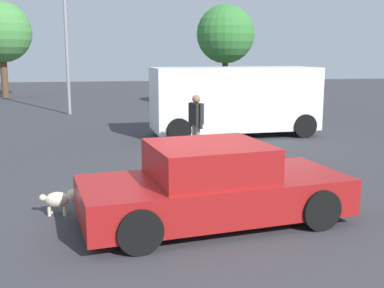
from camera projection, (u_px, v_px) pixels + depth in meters
The scene contains 8 objects.
ground_plane at pixel (194, 219), 7.82m from camera, with size 80.00×80.00×0.00m, color #38383D.
sedan_foreground at pixel (213, 186), 7.60m from camera, with size 4.43×2.39×1.28m.
dog at pixel (61, 199), 8.01m from camera, with size 0.67×0.30×0.43m.
van_white at pixel (234, 99), 15.60m from camera, with size 5.42×2.37×2.22m.
pedestrian at pixel (196, 119), 12.85m from camera, with size 0.37×0.54×1.58m.
light_post_near at pixel (65, 3), 20.41m from camera, with size 0.44×0.44×7.15m.
tree_back_left at pixel (226, 34), 23.28m from camera, with size 2.82×2.82×5.00m.
tree_back_center at pixel (1, 32), 28.74m from camera, with size 3.63×3.63×5.75m.
Camera 1 is at (-1.36, -7.33, 2.67)m, focal length 44.82 mm.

